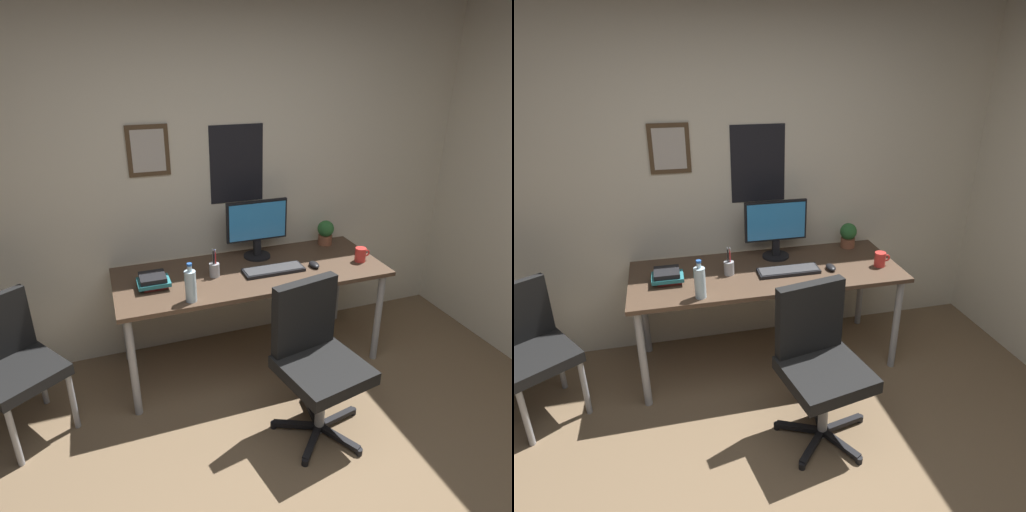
{
  "view_description": "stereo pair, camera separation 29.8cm",
  "coord_description": "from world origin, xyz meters",
  "views": [
    {
      "loc": [
        -0.7,
        -1.02,
        2.12
      ],
      "look_at": [
        0.24,
        1.6,
        0.9
      ],
      "focal_mm": 31.78,
      "sensor_mm": 36.0,
      "label": 1
    },
    {
      "loc": [
        -0.41,
        -1.1,
        2.12
      ],
      "look_at": [
        0.24,
        1.6,
        0.9
      ],
      "focal_mm": 31.78,
      "sensor_mm": 36.0,
      "label": 2
    }
  ],
  "objects": [
    {
      "name": "pen_cup",
      "position": [
        -0.03,
        1.7,
        0.8
      ],
      "size": [
        0.07,
        0.07,
        0.2
      ],
      "color": "#9EA0A5",
      "rests_on": "desk"
    },
    {
      "name": "water_bottle",
      "position": [
        -0.25,
        1.41,
        0.85
      ],
      "size": [
        0.07,
        0.07,
        0.25
      ],
      "color": "silver",
      "rests_on": "desk"
    },
    {
      "name": "wall_back",
      "position": [
        -0.0,
        2.15,
        1.3
      ],
      "size": [
        4.4,
        0.1,
        2.6
      ],
      "color": "beige",
      "rests_on": "ground_plane"
    },
    {
      "name": "office_chair",
      "position": [
        0.37,
        0.94,
        0.53
      ],
      "size": [
        0.58,
        0.57,
        0.95
      ],
      "color": "black",
      "rests_on": "ground_plane"
    },
    {
      "name": "computer_mouse",
      "position": [
        0.68,
        1.6,
        0.77
      ],
      "size": [
        0.06,
        0.11,
        0.04
      ],
      "color": "black",
      "rests_on": "desk"
    },
    {
      "name": "book_stack_left",
      "position": [
        -0.44,
        1.67,
        0.79
      ],
      "size": [
        0.21,
        0.18,
        0.09
      ],
      "color": "#B22D28",
      "rests_on": "desk"
    },
    {
      "name": "keyboard",
      "position": [
        0.38,
        1.63,
        0.76
      ],
      "size": [
        0.43,
        0.15,
        0.03
      ],
      "color": "black",
      "rests_on": "desk"
    },
    {
      "name": "side_chair",
      "position": [
        -1.31,
        1.51,
        0.5
      ],
      "size": [
        0.58,
        0.58,
        0.88
      ],
      "color": "black",
      "rests_on": "ground_plane"
    },
    {
      "name": "potted_plant",
      "position": [
        0.95,
        1.97,
        0.85
      ],
      "size": [
        0.13,
        0.13,
        0.19
      ],
      "color": "brown",
      "rests_on": "desk"
    },
    {
      "name": "coffee_mug_near",
      "position": [
        1.04,
        1.58,
        0.8
      ],
      "size": [
        0.12,
        0.08,
        0.1
      ],
      "color": "red",
      "rests_on": "desk"
    },
    {
      "name": "desk",
      "position": [
        0.24,
        1.7,
        0.68
      ],
      "size": [
        1.88,
        0.74,
        0.75
      ],
      "color": "#4C3828",
      "rests_on": "ground_plane"
    },
    {
      "name": "monitor",
      "position": [
        0.36,
        1.91,
        0.99
      ],
      "size": [
        0.46,
        0.2,
        0.43
      ],
      "color": "black",
      "rests_on": "desk"
    }
  ]
}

